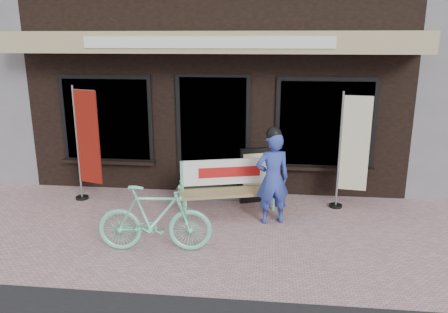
# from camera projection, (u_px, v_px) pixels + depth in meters

# --- Properties ---
(ground) EXTENTS (70.00, 70.00, 0.00)m
(ground) POSITION_uv_depth(u_px,v_px,m) (196.00, 238.00, 6.37)
(ground) COLOR #BF9296
(ground) RESTS_ON ground
(storefront) EXTENTS (7.00, 6.77, 6.00)m
(storefront) POSITION_uv_depth(u_px,v_px,m) (229.00, 30.00, 10.35)
(storefront) COLOR black
(storefront) RESTS_ON ground
(bench) EXTENTS (1.75, 0.86, 0.92)m
(bench) POSITION_uv_depth(u_px,v_px,m) (231.00, 184.00, 7.07)
(bench) COLOR #6FDAAE
(bench) RESTS_ON ground
(person) EXTENTS (0.61, 0.48, 1.54)m
(person) POSITION_uv_depth(u_px,v_px,m) (273.00, 177.00, 6.71)
(person) COLOR #2E409F
(person) RESTS_ON ground
(bicycle) EXTENTS (1.59, 0.58, 0.94)m
(bicycle) POSITION_uv_depth(u_px,v_px,m) (155.00, 219.00, 5.87)
(bicycle) COLOR #6FDAAE
(bicycle) RESTS_ON ground
(nobori_red) EXTENTS (0.61, 0.30, 2.05)m
(nobori_red) POSITION_uv_depth(u_px,v_px,m) (86.00, 143.00, 7.55)
(nobori_red) COLOR gray
(nobori_red) RESTS_ON ground
(nobori_cream) EXTENTS (0.59, 0.24, 1.99)m
(nobori_cream) POSITION_uv_depth(u_px,v_px,m) (352.00, 150.00, 7.21)
(nobori_cream) COLOR gray
(nobori_cream) RESTS_ON ground
(menu_stand) EXTENTS (0.49, 0.26, 0.98)m
(menu_stand) POSITION_uv_depth(u_px,v_px,m) (254.00, 175.00, 7.63)
(menu_stand) COLOR black
(menu_stand) RESTS_ON ground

